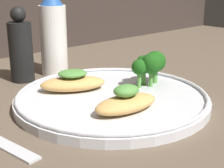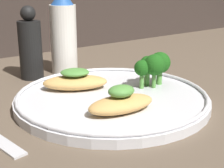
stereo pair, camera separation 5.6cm
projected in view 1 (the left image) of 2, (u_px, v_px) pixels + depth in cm
name	position (u px, v px, depth cm)	size (l,w,h in cm)	color
ground_plane	(112.00, 106.00, 57.25)	(180.00, 180.00, 1.00)	brown
plate	(112.00, 98.00, 56.79)	(31.95, 31.95, 2.00)	silver
grilled_meat_front	(126.00, 102.00, 49.75)	(10.90, 5.96, 4.03)	tan
grilled_meat_middle	(73.00, 82.00, 58.84)	(12.35, 10.03, 3.64)	tan
broccoli_bunch	(150.00, 64.00, 60.94)	(7.49, 4.99, 6.02)	#569942
sauce_bottle	(53.00, 35.00, 71.74)	(5.58, 5.58, 17.70)	white
pepper_grinder	(21.00, 48.00, 67.46)	(4.65, 4.65, 14.76)	black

